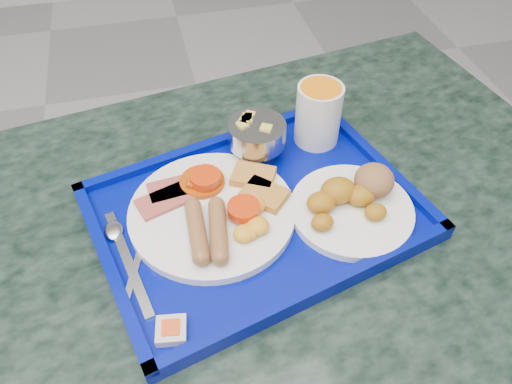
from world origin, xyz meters
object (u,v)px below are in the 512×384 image
bread_plate (354,201)px  juice_cup (318,112)px  table (244,303)px  main_plate (217,210)px  tray (256,213)px  fruit_bowl (257,134)px

bread_plate → juice_cup: bearing=90.3°
table → main_plate: size_ratio=5.27×
table → juice_cup: 0.35m
table → main_plate: 0.22m
tray → main_plate: bearing=176.0°
juice_cup → main_plate: bearing=-146.4°
bread_plate → tray: bearing=167.0°
main_plate → juice_cup: (0.20, 0.13, 0.04)m
fruit_bowl → table: bearing=-111.5°
main_plate → bread_plate: (0.20, -0.04, 0.01)m
tray → main_plate: size_ratio=2.17×
main_plate → table: bearing=-47.8°
table → tray: 0.20m
table → fruit_bowl: (0.06, 0.15, 0.25)m
tray → juice_cup: (0.14, 0.14, 0.06)m
fruit_bowl → juice_cup: size_ratio=0.89×
table → tray: bearing=45.6°
bread_plate → fruit_bowl: fruit_bowl is taller
main_plate → fruit_bowl: size_ratio=2.63×
bread_plate → fruit_bowl: size_ratio=1.96×
tray → juice_cup: 0.21m
table → main_plate: (-0.03, 0.03, 0.22)m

